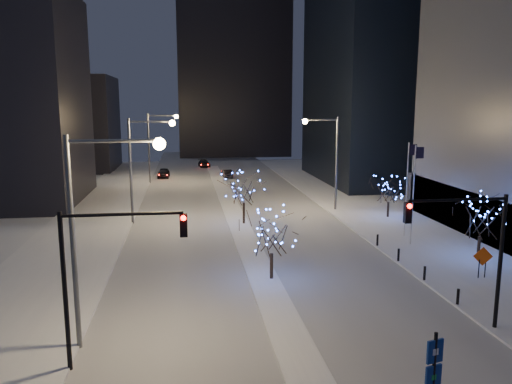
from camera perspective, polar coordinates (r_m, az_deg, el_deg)
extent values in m
plane|color=white|center=(24.16, 4.68, -17.93)|extent=(160.00, 160.00, 0.00)
cube|color=#B5BAC5|center=(57.13, -3.07, -1.40)|extent=(20.00, 130.00, 0.02)
cube|color=white|center=(52.25, -2.59, -2.41)|extent=(2.00, 80.00, 0.15)
cube|color=white|center=(46.74, 17.36, -4.36)|extent=(10.00, 90.00, 0.15)
cube|color=white|center=(43.29, -20.10, -5.65)|extent=(8.00, 90.00, 0.15)
cube|color=black|center=(93.28, -21.39, 7.31)|extent=(18.00, 16.00, 16.00)
cube|color=black|center=(113.73, -2.69, 14.90)|extent=(24.00, 14.00, 42.00)
cylinder|color=#595E66|center=(24.20, -20.17, -5.73)|extent=(0.24, 0.24, 10.00)
cylinder|color=#595E66|center=(23.06, -16.00, 5.62)|extent=(4.00, 0.16, 0.16)
sphere|color=#FFD47F|center=(22.89, -10.99, 5.42)|extent=(0.56, 0.56, 0.56)
cylinder|color=#595E66|center=(48.48, -14.14, 2.24)|extent=(0.24, 0.24, 10.00)
cylinder|color=#595E66|center=(47.92, -11.98, 7.88)|extent=(4.00, 0.16, 0.16)
sphere|color=#FFD47F|center=(47.84, -9.56, 7.77)|extent=(0.56, 0.56, 0.56)
cylinder|color=#595E66|center=(73.25, -12.15, 4.86)|extent=(0.24, 0.24, 10.00)
cylinder|color=#595E66|center=(72.88, -10.70, 8.59)|extent=(4.00, 0.16, 0.16)
sphere|color=#FFD47F|center=(72.82, -9.11, 8.51)|extent=(0.56, 0.56, 0.56)
cylinder|color=#595E66|center=(53.58, 9.18, 3.13)|extent=(0.24, 0.24, 10.00)
cylinder|color=#595E66|center=(52.74, 7.49, 8.19)|extent=(3.50, 0.16, 0.16)
sphere|color=#FFD47F|center=(52.30, 5.62, 8.04)|extent=(0.56, 0.56, 0.56)
cylinder|color=black|center=(22.80, -20.99, -10.72)|extent=(0.20, 0.20, 7.00)
cylinder|color=black|center=(21.44, -15.01, -2.48)|extent=(5.00, 0.14, 0.14)
cube|color=black|center=(21.40, -8.27, -3.77)|extent=(0.32, 0.28, 1.00)
sphere|color=#FF0C05|center=(21.14, -8.30, -2.97)|extent=(0.22, 0.22, 0.22)
cylinder|color=black|center=(27.78, 26.12, -7.37)|extent=(0.20, 0.20, 7.00)
cylinder|color=black|center=(25.70, 22.07, -0.84)|extent=(5.00, 0.14, 0.14)
cube|color=black|center=(24.65, 16.95, -2.27)|extent=(0.32, 0.28, 1.00)
sphere|color=#FF0C05|center=(24.42, 17.17, -1.56)|extent=(0.22, 0.22, 0.22)
cylinder|color=silver|center=(41.52, 17.51, -0.38)|extent=(0.10, 0.10, 8.00)
cube|color=black|center=(41.22, 18.20, 4.29)|extent=(0.70, 0.03, 0.90)
cylinder|color=silver|center=(44.00, 16.82, 0.22)|extent=(0.10, 0.10, 8.00)
cube|color=black|center=(43.72, 17.46, 4.63)|extent=(0.70, 0.03, 0.90)
cylinder|color=black|center=(30.92, 22.08, -11.02)|extent=(0.16, 0.16, 0.90)
cylinder|color=black|center=(34.21, 18.71, -8.78)|extent=(0.16, 0.16, 0.90)
cylinder|color=black|center=(37.64, 15.97, -6.91)|extent=(0.16, 0.16, 0.90)
cylinder|color=black|center=(41.17, 13.71, -5.35)|extent=(0.16, 0.16, 0.90)
imported|color=black|center=(78.97, -10.51, 2.16)|extent=(1.89, 4.35, 1.46)
imported|color=black|center=(77.81, -3.35, 2.12)|extent=(1.66, 3.94, 1.26)
imported|color=black|center=(91.22, -5.95, 3.26)|extent=(2.27, 4.60, 1.29)
cylinder|color=black|center=(32.63, 1.78, -8.44)|extent=(0.22, 0.22, 1.66)
cylinder|color=black|center=(47.23, -1.41, -2.42)|extent=(0.22, 0.22, 1.98)
cylinder|color=black|center=(40.30, 24.10, -5.77)|extent=(0.22, 0.22, 1.61)
cylinder|color=black|center=(51.69, 14.86, -1.94)|extent=(0.22, 0.22, 1.50)
cylinder|color=black|center=(19.43, 19.56, -19.81)|extent=(0.13, 0.13, 3.67)
cube|color=navy|center=(18.89, 19.78, -16.76)|extent=(0.65, 0.24, 0.84)
cube|color=navy|center=(19.32, 19.60, -19.26)|extent=(0.65, 0.24, 0.84)
cylinder|color=black|center=(35.81, 24.11, -8.02)|extent=(0.07, 0.07, 1.23)
cylinder|color=black|center=(36.04, 24.72, -7.95)|extent=(0.07, 0.07, 1.23)
cube|color=#F4580C|center=(35.69, 24.51, -6.70)|extent=(1.25, 0.29, 1.26)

